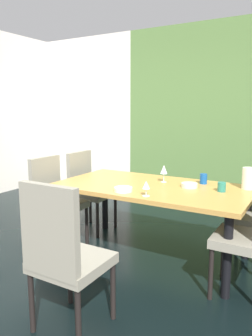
# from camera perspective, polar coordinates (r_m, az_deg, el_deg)

# --- Properties ---
(ground_plane) EXTENTS (5.86, 5.50, 0.02)m
(ground_plane) POSITION_cam_1_polar(r_m,az_deg,el_deg) (3.33, -7.57, -15.68)
(ground_plane) COLOR black
(back_panel_interior) EXTENTS (1.96, 0.10, 2.73)m
(back_panel_interior) POSITION_cam_1_polar(r_m,az_deg,el_deg) (6.33, -6.89, 9.41)
(back_panel_interior) COLOR silver
(back_panel_interior) RESTS_ON ground_plane
(garden_window_panel) EXTENTS (3.90, 0.10, 2.73)m
(garden_window_panel) POSITION_cam_1_polar(r_m,az_deg,el_deg) (5.13, 20.59, 8.71)
(garden_window_panel) COLOR #577C3F
(garden_window_panel) RESTS_ON ground_plane
(dining_table) EXTENTS (1.85, 0.99, 0.71)m
(dining_table) POSITION_cam_1_polar(r_m,az_deg,el_deg) (3.19, 4.62, -4.34)
(dining_table) COLOR #C18D43
(dining_table) RESTS_ON ground_plane
(chair_left_far) EXTENTS (0.45, 0.44, 0.94)m
(chair_left_far) POSITION_cam_1_polar(r_m,az_deg,el_deg) (3.96, -6.66, -3.20)
(chair_left_far) COLOR gray
(chair_left_far) RESTS_ON ground_plane
(chair_left_near) EXTENTS (0.45, 0.44, 0.95)m
(chair_left_near) POSITION_cam_1_polar(r_m,az_deg,el_deg) (3.53, -12.34, -4.98)
(chair_left_near) COLOR gray
(chair_left_near) RESTS_ON ground_plane
(chair_head_near) EXTENTS (0.44, 0.44, 1.01)m
(chair_head_near) POSITION_cam_1_polar(r_m,az_deg,el_deg) (2.15, -10.86, -14.30)
(chair_head_near) COLOR gray
(chair_head_near) RESTS_ON ground_plane
(wine_glass_right) EXTENTS (0.07, 0.07, 0.13)m
(wine_glass_right) POSITION_cam_1_polar(r_m,az_deg,el_deg) (2.76, 3.53, -3.06)
(wine_glass_right) COLOR silver
(wine_glass_right) RESTS_ON dining_table
(wine_glass_rear) EXTENTS (0.07, 0.07, 0.17)m
(wine_glass_rear) POSITION_cam_1_polar(r_m,az_deg,el_deg) (3.30, 6.61, -0.32)
(wine_glass_rear) COLOR silver
(wine_glass_rear) RESTS_ON dining_table
(serving_bowl_north) EXTENTS (0.16, 0.16, 0.04)m
(serving_bowl_north) POSITION_cam_1_polar(r_m,az_deg,el_deg) (2.93, -0.48, -3.73)
(serving_bowl_north) COLOR silver
(serving_bowl_north) RESTS_ON dining_table
(serving_bowl_center) EXTENTS (0.15, 0.15, 0.04)m
(serving_bowl_center) POSITION_cam_1_polar(r_m,az_deg,el_deg) (3.14, 10.97, -2.96)
(serving_bowl_center) COLOR silver
(serving_bowl_center) RESTS_ON dining_table
(cup_near_shelf) EXTENTS (0.07, 0.07, 0.08)m
(cup_near_shelf) POSITION_cam_1_polar(r_m,az_deg,el_deg) (3.04, 16.32, -3.19)
(cup_near_shelf) COLOR #287767
(cup_near_shelf) RESTS_ON dining_table
(cup_left) EXTENTS (0.07, 0.07, 0.10)m
(cup_left) POSITION_cam_1_polar(r_m,az_deg,el_deg) (3.31, 13.34, -1.84)
(cup_left) COLOR #134994
(cup_left) RESTS_ON dining_table
(pitcher_front) EXTENTS (0.13, 0.12, 0.20)m
(pitcher_front) POSITION_cam_1_polar(r_m,az_deg,el_deg) (3.20, 20.58, -1.67)
(pitcher_front) COLOR #E9EDC9
(pitcher_front) RESTS_ON dining_table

